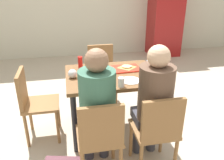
{
  "coord_description": "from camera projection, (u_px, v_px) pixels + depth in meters",
  "views": [
    {
      "loc": [
        -0.49,
        -2.47,
        1.78
      ],
      "look_at": [
        0.0,
        0.0,
        0.67
      ],
      "focal_mm": 37.73,
      "sensor_mm": 36.0,
      "label": 1
    }
  ],
  "objects": [
    {
      "name": "ground_plane",
      "position": [
        112.0,
        128.0,
        3.03
      ],
      "size": [
        10.0,
        10.0,
        0.02
      ],
      "primitive_type": "cube",
      "color": "#B7A893"
    },
    {
      "name": "chair_far_side",
      "position": [
        102.0,
        69.0,
        3.54
      ],
      "size": [
        0.4,
        0.4,
        0.86
      ],
      "color": "olive",
      "rests_on": "ground_plane"
    },
    {
      "name": "pizza_slice_c",
      "position": [
        97.0,
        66.0,
        2.91
      ],
      "size": [
        0.18,
        0.26,
        0.02
      ],
      "color": "tan",
      "rests_on": "paper_plate_center"
    },
    {
      "name": "condiment_bottle",
      "position": [
        80.0,
        63.0,
        2.83
      ],
      "size": [
        0.06,
        0.06,
        0.16
      ],
      "primitive_type": "cylinder",
      "color": "red",
      "rests_on": "main_table"
    },
    {
      "name": "main_table",
      "position": [
        112.0,
        82.0,
        2.77
      ],
      "size": [
        1.06,
        0.82,
        0.75
      ],
      "color": "brown",
      "rests_on": "ground_plane"
    },
    {
      "name": "chair_near_right",
      "position": [
        157.0,
        129.0,
        2.16
      ],
      "size": [
        0.4,
        0.4,
        0.86
      ],
      "color": "olive",
      "rests_on": "ground_plane"
    },
    {
      "name": "drink_fridge",
      "position": [
        165.0,
        15.0,
        5.53
      ],
      "size": [
        0.7,
        0.6,
        1.9
      ],
      "primitive_type": "cube",
      "color": "maroon",
      "rests_on": "ground_plane"
    },
    {
      "name": "tray_red_near",
      "position": [
        98.0,
        80.0,
        2.56
      ],
      "size": [
        0.38,
        0.28,
        0.02
      ],
      "primitive_type": "cube",
      "rotation": [
        0.0,
        0.0,
        -0.07
      ],
      "color": "red",
      "rests_on": "main_table"
    },
    {
      "name": "person_in_red",
      "position": [
        97.0,
        104.0,
        2.09
      ],
      "size": [
        0.32,
        0.42,
        1.27
      ],
      "color": "#383842",
      "rests_on": "ground_plane"
    },
    {
      "name": "foil_bundle",
      "position": [
        73.0,
        74.0,
        2.61
      ],
      "size": [
        0.1,
        0.1,
        0.1
      ],
      "primitive_type": "sphere",
      "color": "silver",
      "rests_on": "main_table"
    },
    {
      "name": "person_in_brown_jacket",
      "position": [
        154.0,
        98.0,
        2.18
      ],
      "size": [
        0.32,
        0.42,
        1.27
      ],
      "color": "#383842",
      "rests_on": "ground_plane"
    },
    {
      "name": "paper_plate_near_edge",
      "position": [
        130.0,
        80.0,
        2.55
      ],
      "size": [
        0.22,
        0.22,
        0.01
      ],
      "primitive_type": "cylinder",
      "color": "white",
      "rests_on": "main_table"
    },
    {
      "name": "soda_can",
      "position": [
        149.0,
        66.0,
        2.8
      ],
      "size": [
        0.07,
        0.07,
        0.12
      ],
      "primitive_type": "cylinder",
      "color": "#B7BCC6",
      "rests_on": "main_table"
    },
    {
      "name": "chair_near_left",
      "position": [
        100.0,
        136.0,
        2.06
      ],
      "size": [
        0.4,
        0.4,
        0.86
      ],
      "color": "olive",
      "rests_on": "ground_plane"
    },
    {
      "name": "pizza_slice_b",
      "position": [
        127.0,
        67.0,
        2.88
      ],
      "size": [
        0.19,
        0.17,
        0.02
      ],
      "color": "#C68C47",
      "rests_on": "tray_red_far"
    },
    {
      "name": "plastic_cup_b",
      "position": [
        121.0,
        82.0,
        2.4
      ],
      "size": [
        0.07,
        0.07,
        0.1
      ],
      "primitive_type": "cylinder",
      "color": "white",
      "rests_on": "main_table"
    },
    {
      "name": "paper_plate_center",
      "position": [
        96.0,
        68.0,
        2.9
      ],
      "size": [
        0.22,
        0.22,
        0.01
      ],
      "primitive_type": "cylinder",
      "color": "white",
      "rests_on": "main_table"
    },
    {
      "name": "pizza_slice_a",
      "position": [
        95.0,
        78.0,
        2.57
      ],
      "size": [
        0.25,
        0.23,
        0.02
      ],
      "color": "#C68C47",
      "rests_on": "tray_red_near"
    },
    {
      "name": "chair_left_end",
      "position": [
        33.0,
        100.0,
        2.66
      ],
      "size": [
        0.4,
        0.4,
        0.86
      ],
      "color": "olive",
      "rests_on": "ground_plane"
    },
    {
      "name": "tray_red_far",
      "position": [
        125.0,
        69.0,
        2.87
      ],
      "size": [
        0.37,
        0.28,
        0.02
      ],
      "primitive_type": "cube",
      "rotation": [
        0.0,
        0.0,
        0.05
      ],
      "color": "red",
      "rests_on": "main_table"
    },
    {
      "name": "plastic_cup_a",
      "position": [
        105.0,
        60.0,
        3.01
      ],
      "size": [
        0.07,
        0.07,
        0.1
      ],
      "primitive_type": "cylinder",
      "color": "white",
      "rests_on": "main_table"
    }
  ]
}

